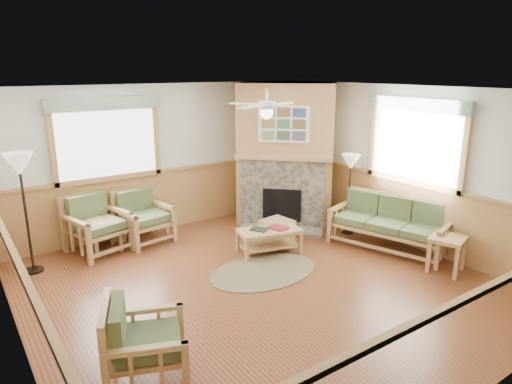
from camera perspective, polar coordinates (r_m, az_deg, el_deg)
floor at (r=6.58m, az=0.64°, el=-11.64°), size 6.00×6.00×0.01m
ceiling at (r=5.86m, az=0.72°, el=12.62°), size 6.00×6.00×0.01m
wall_back at (r=8.64m, az=-11.00°, el=4.20°), size 6.00×0.02×2.70m
wall_front at (r=4.17m, az=25.73°, el=-9.29°), size 6.00×0.02×2.70m
wall_left at (r=5.05m, az=-28.36°, el=-5.40°), size 0.02×6.00×2.70m
wall_right at (r=8.15m, az=18.14°, el=3.06°), size 0.02×6.00×2.70m
wainscot at (r=6.34m, az=0.66°, el=-7.17°), size 6.00×6.00×1.10m
fireplace at (r=8.88m, az=3.77°, el=4.76°), size 3.11×3.11×2.70m
window_back at (r=8.07m, az=-18.58°, el=11.39°), size 1.90×0.16×1.50m
window_right at (r=7.85m, az=19.86°, el=11.19°), size 0.16×1.90×1.50m
ceiling_fan at (r=6.29m, az=1.37°, el=12.44°), size 1.59×1.59×0.36m
sofa at (r=7.97m, az=16.29°, el=-3.88°), size 2.05×1.32×0.87m
armchair_back_left at (r=7.96m, az=-19.21°, el=-3.85°), size 1.04×1.04×0.95m
armchair_back_right at (r=8.20m, az=-13.85°, el=-3.04°), size 0.93×0.93×0.91m
armchair_left at (r=4.74m, az=-13.59°, el=-17.72°), size 0.99×0.99×0.86m
coffee_table at (r=7.58m, az=1.65°, el=-6.13°), size 1.11×0.74×0.40m
end_table_chairs at (r=8.05m, az=-18.48°, el=-5.13°), size 0.51×0.49×0.54m
end_table_sofa at (r=7.45m, az=22.71°, el=-7.20°), size 0.61×0.60×0.55m
footstool at (r=8.00m, az=2.62°, el=-4.96°), size 0.52×0.52×0.41m
braided_rug at (r=6.98m, az=0.95°, el=-9.88°), size 2.26×2.26×0.01m
floor_lamp_left at (r=7.45m, az=-26.82°, el=-2.44°), size 0.55×0.55×1.83m
floor_lamp_right at (r=8.47m, az=11.56°, el=-0.28°), size 0.41×0.41×1.49m
book_red at (r=7.55m, az=2.81°, el=-4.36°), size 0.28×0.34×0.03m
book_dark at (r=7.47m, az=0.42°, el=-4.59°), size 0.31×0.34×0.03m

